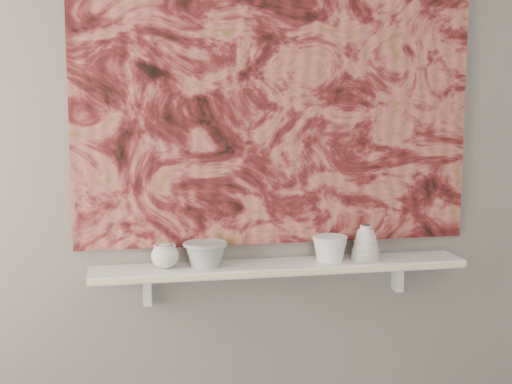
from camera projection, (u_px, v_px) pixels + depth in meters
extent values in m
plane|color=gray|center=(275.00, 148.00, 2.68)|extent=(3.60, 0.00, 3.60)
cube|color=white|center=(280.00, 267.00, 2.65)|extent=(1.40, 0.18, 0.03)
cube|color=#F3E8A2|center=(286.00, 273.00, 2.56)|extent=(1.40, 0.01, 0.02)
cube|color=white|center=(147.00, 289.00, 2.63)|extent=(0.03, 0.06, 0.12)
cube|color=white|center=(397.00, 276.00, 2.81)|extent=(0.03, 0.06, 0.12)
cube|color=maroon|center=(276.00, 97.00, 2.64)|extent=(1.50, 0.02, 1.10)
cube|color=black|center=(390.00, 177.00, 2.76)|extent=(0.09, 0.00, 0.08)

